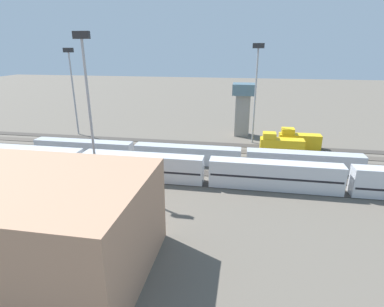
# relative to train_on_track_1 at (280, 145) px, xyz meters

# --- Properties ---
(ground_plane) EXTENTS (400.00, 400.00, 0.00)m
(ground_plane) POSITION_rel_train_on_track_1_xyz_m (21.75, 7.50, -2.16)
(ground_plane) COLOR #60594F
(track_bed_0) EXTENTS (140.00, 2.80, 0.12)m
(track_bed_0) POSITION_rel_train_on_track_1_xyz_m (21.75, -5.00, -2.10)
(track_bed_0) COLOR #3D3833
(track_bed_0) RESTS_ON ground_plane
(track_bed_1) EXTENTS (140.00, 2.80, 0.12)m
(track_bed_1) POSITION_rel_train_on_track_1_xyz_m (21.75, -0.00, -2.10)
(track_bed_1) COLOR #4C443D
(track_bed_1) RESTS_ON ground_plane
(track_bed_2) EXTENTS (140.00, 2.80, 0.12)m
(track_bed_2) POSITION_rel_train_on_track_1_xyz_m (21.75, 5.00, -2.10)
(track_bed_2) COLOR #4C443D
(track_bed_2) RESTS_ON ground_plane
(track_bed_3) EXTENTS (140.00, 2.80, 0.12)m
(track_bed_3) POSITION_rel_train_on_track_1_xyz_m (21.75, 10.00, -2.10)
(track_bed_3) COLOR #3D3833
(track_bed_3) RESTS_ON ground_plane
(track_bed_4) EXTENTS (140.00, 2.80, 0.12)m
(track_bed_4) POSITION_rel_train_on_track_1_xyz_m (21.75, 15.00, -2.10)
(track_bed_4) COLOR #3D3833
(track_bed_4) RESTS_ON ground_plane
(track_bed_5) EXTENTS (140.00, 2.80, 0.12)m
(track_bed_5) POSITION_rel_train_on_track_1_xyz_m (21.75, 20.00, -2.10)
(track_bed_5) COLOR #3D3833
(track_bed_5) RESTS_ON ground_plane
(train_on_track_1) EXTENTS (10.00, 3.00, 5.00)m
(train_on_track_1) POSITION_rel_train_on_track_1_xyz_m (0.00, 0.00, 0.00)
(train_on_track_1) COLOR gold
(train_on_track_1) RESTS_ON ground_plane
(train_on_track_5) EXTENTS (95.60, 3.06, 5.00)m
(train_on_track_5) POSITION_rel_train_on_track_1_xyz_m (15.03, 20.00, 0.44)
(train_on_track_5) COLOR silver
(train_on_track_5) RESTS_ON ground_plane
(train_on_track_0) EXTENTS (10.00, 3.00, 5.00)m
(train_on_track_0) POSITION_rel_train_on_track_1_xyz_m (-4.80, -5.00, 0.00)
(train_on_track_0) COLOR gold
(train_on_track_0) RESTS_ON ground_plane
(train_on_track_3) EXTENTS (71.40, 3.00, 3.80)m
(train_on_track_3) POSITION_rel_train_on_track_1_xyz_m (20.54, 10.00, -0.14)
(train_on_track_3) COLOR #B7BABF
(train_on_track_3) RESTS_ON ground_plane
(light_mast_0) EXTENTS (2.80, 0.70, 25.01)m
(light_mast_0) POSITION_rel_train_on_track_1_xyz_m (6.37, -8.25, 13.97)
(light_mast_0) COLOR #9EA0A5
(light_mast_0) RESTS_ON ground_plane
(light_mast_1) EXTENTS (2.80, 0.70, 26.51)m
(light_mast_1) POSITION_rel_train_on_track_1_xyz_m (35.34, 22.72, 14.80)
(light_mast_1) COLOR #9EA0A5
(light_mast_1) RESTS_ON ground_plane
(light_mast_2) EXTENTS (2.80, 0.70, 23.94)m
(light_mast_2) POSITION_rel_train_on_track_1_xyz_m (56.42, -8.16, 13.38)
(light_mast_2) COLOR #9EA0A5
(light_mast_2) RESTS_ON ground_plane
(control_tower) EXTENTS (6.00, 6.00, 14.63)m
(control_tower) POSITION_rel_train_on_track_1_xyz_m (9.39, -15.33, 6.35)
(control_tower) COLOR gray
(control_tower) RESTS_ON ground_plane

